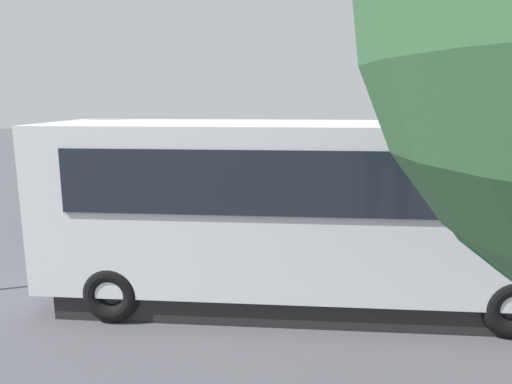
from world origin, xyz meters
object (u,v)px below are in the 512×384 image
Objects in this scene: spectator_far_left at (391,213)px; traffic_cone at (234,200)px; parked_motorcycle_silver at (224,238)px; spectator_right at (256,207)px; spectator_left at (339,211)px; spectator_centre at (301,208)px; tour_bus at (305,214)px; stunt_motorcycle at (167,177)px; parked_motorcycle_dark at (497,247)px.

traffic_cone is at bearing -43.14° from spectator_far_left.
spectator_right is at bearing -127.67° from parked_motorcycle_silver.
spectator_centre is (0.92, 0.05, 0.04)m from spectator_left.
tour_bus is at bearing 74.89° from spectator_left.
tour_bus is at bearing 55.70° from spectator_far_left.
spectator_right is 1.20m from parked_motorcycle_silver.
spectator_right is 0.90× the size of stunt_motorcycle.
spectator_centre is 4.38m from parked_motorcycle_dark.
stunt_motorcycle is at bearing -41.68° from spectator_centre.
tour_bus is 4.78× the size of stunt_motorcycle.
spectator_centre reaches higher than spectator_right.
tour_bus reaches higher than parked_motorcycle_dark.
parked_motorcycle_silver is (2.67, 0.76, -0.54)m from spectator_left.
traffic_cone is (-2.21, -0.19, -0.76)m from stunt_motorcycle.
parked_motorcycle_silver is at bearing 11.20° from spectator_far_left.
parked_motorcycle_silver is (1.75, 0.71, -0.59)m from spectator_centre.
traffic_cone is at bearing -70.74° from tour_bus.
tour_bus is 4.50× the size of parked_motorcycle_dark.
spectator_left is at bearing 143.78° from stunt_motorcycle.
stunt_motorcycle reaches higher than parked_motorcycle_silver.
traffic_cone is at bearing -61.05° from spectator_centre.
spectator_far_left is 2.35m from parked_motorcycle_dark.
spectator_far_left reaches higher than parked_motorcycle_silver.
spectator_far_left is at bearing -124.30° from tour_bus.
tour_bus is 8.39m from stunt_motorcycle.
stunt_motorcycle reaches higher than spectator_left.
parked_motorcycle_silver is at bearing 96.93° from traffic_cone.
parked_motorcycle_dark is 3.25× the size of traffic_cone.
spectator_left is 0.96× the size of spectator_centre.
spectator_right is 2.75× the size of traffic_cone.
stunt_motorcycle is at bearing -55.87° from tour_bus.
spectator_left reaches higher than spectator_far_left.
spectator_left is at bearing 0.51° from spectator_far_left.
spectator_centre is at bearing 1.58° from spectator_far_left.
parked_motorcycle_silver is at bearing 22.03° from spectator_centre.
parked_motorcycle_silver reaches higher than traffic_cone.
parked_motorcycle_dark is at bearing 151.50° from stunt_motorcycle.
traffic_cone is (3.27, -4.21, -0.72)m from spectator_left.
spectator_centre reaches higher than parked_motorcycle_silver.
spectator_left is at bearing 127.87° from traffic_cone.
spectator_right is at bearing -2.47° from spectator_left.
stunt_motorcycle is at bearing -30.91° from spectator_far_left.
spectator_left is at bearing 177.53° from spectator_right.
tour_bus is 2.92m from spectator_centre.
spectator_centre is 4.92m from traffic_cone.
spectator_right is 5.24m from stunt_motorcycle.
traffic_cone is at bearing -52.13° from spectator_left.
tour_bus reaches higher than spectator_left.
parked_motorcycle_dark is (-3.36, 0.79, -0.54)m from spectator_left.
spectator_far_left is 0.97× the size of spectator_left.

